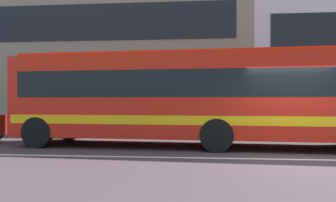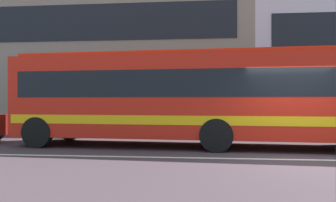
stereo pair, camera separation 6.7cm
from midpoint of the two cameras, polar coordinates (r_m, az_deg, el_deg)
The scene contains 4 objects.
ground_plane at distance 9.56m, azimuth 21.38°, elevation -9.14°, with size 160.00×160.00×0.00m, color #45363D.
lane_centre_line at distance 9.55m, azimuth 21.38°, elevation -9.11°, with size 60.00×0.16×0.01m, color silver.
apartment_block_left at distance 25.34m, azimuth -15.48°, elevation 8.16°, with size 23.89×9.60×10.24m.
transit_bus at distance 11.40m, azimuth 4.65°, elevation 0.96°, with size 12.16×3.35×3.09m.
Camera 2 is at (-2.48, -9.09, 1.51)m, focal length 36.45 mm.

